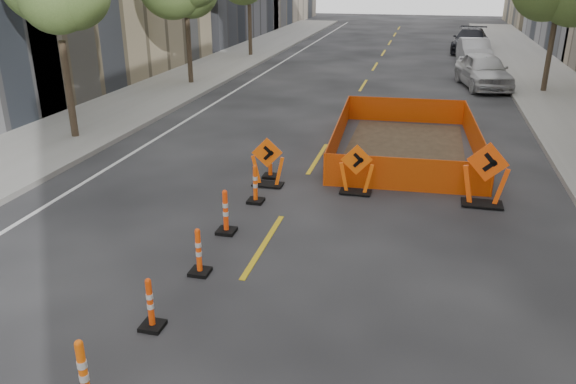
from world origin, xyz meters
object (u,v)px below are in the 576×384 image
(chevron_sign_right, at_px, (486,174))
(channelizer_4, at_px, (199,251))
(chevron_sign_center, at_px, (356,169))
(channelizer_5, at_px, (226,212))
(channelizer_3, at_px, (150,304))
(parked_car_mid, at_px, (474,52))
(channelizer_7, at_px, (270,160))
(chevron_sign_left, at_px, (268,162))
(channelizer_2, at_px, (84,374))
(channelizer_6, at_px, (255,184))
(parked_car_far, at_px, (470,40))
(parked_car_near, at_px, (483,71))

(chevron_sign_right, bearing_deg, channelizer_4, -124.21)
(chevron_sign_center, bearing_deg, channelizer_4, -127.56)
(channelizer_4, xyz_separation_m, chevron_sign_right, (5.49, 4.77, 0.34))
(channelizer_5, relative_size, chevron_sign_center, 0.76)
(channelizer_3, distance_m, parked_car_mid, 30.11)
(channelizer_4, distance_m, channelizer_7, 5.46)
(channelizer_5, height_order, chevron_sign_left, chevron_sign_left)
(chevron_sign_center, distance_m, parked_car_mid, 23.11)
(channelizer_4, relative_size, chevron_sign_center, 0.72)
(channelizer_4, distance_m, chevron_sign_left, 4.83)
(channelizer_2, relative_size, channelizer_4, 1.11)
(channelizer_3, relative_size, channelizer_5, 0.90)
(channelizer_2, xyz_separation_m, channelizer_5, (0.00, 5.46, -0.02))
(channelizer_6, height_order, parked_car_far, parked_car_far)
(chevron_sign_right, distance_m, parked_car_near, 15.56)
(channelizer_3, distance_m, channelizer_7, 7.28)
(channelizer_2, distance_m, channelizer_6, 7.28)
(channelizer_3, distance_m, chevron_sign_left, 6.65)
(chevron_sign_center, height_order, chevron_sign_right, chevron_sign_right)
(channelizer_5, xyz_separation_m, channelizer_7, (0.00, 3.64, 0.01))
(chevron_sign_right, bearing_deg, parked_car_far, 102.52)
(channelizer_3, bearing_deg, chevron_sign_right, 49.74)
(channelizer_4, distance_m, parked_car_far, 33.91)
(channelizer_5, relative_size, chevron_sign_right, 0.62)
(chevron_sign_center, bearing_deg, channelizer_3, -121.72)
(channelizer_2, bearing_deg, channelizer_6, 89.01)
(channelizer_4, bearing_deg, parked_car_mid, 76.59)
(channelizer_7, bearing_deg, channelizer_4, -88.86)
(parked_car_mid, bearing_deg, channelizer_3, -107.19)
(channelizer_4, distance_m, parked_car_mid, 28.32)
(channelizer_2, xyz_separation_m, parked_car_mid, (6.68, 31.19, 0.24))
(channelizer_2, xyz_separation_m, channelizer_7, (0.01, 9.10, -0.01))
(channelizer_3, height_order, chevron_sign_left, chevron_sign_left)
(channelizer_3, distance_m, parked_car_far, 35.71)
(channelizer_5, bearing_deg, channelizer_2, -90.02)
(chevron_sign_center, bearing_deg, channelizer_5, -140.91)
(chevron_sign_right, bearing_deg, chevron_sign_center, -166.28)
(channelizer_5, xyz_separation_m, chevron_sign_left, (0.11, 3.01, 0.16))
(chevron_sign_center, bearing_deg, channelizer_7, 154.14)
(channelizer_7, bearing_deg, chevron_sign_center, -14.31)
(channelizer_2, distance_m, chevron_sign_center, 8.82)
(channelizer_5, bearing_deg, parked_car_near, 70.10)
(chevron_sign_right, distance_m, parked_car_mid, 22.80)
(channelizer_2, height_order, chevron_sign_right, chevron_sign_right)
(parked_car_far, bearing_deg, channelizer_2, -93.80)
(parked_car_mid, relative_size, parked_car_far, 0.84)
(channelizer_5, bearing_deg, channelizer_4, -86.47)
(chevron_sign_right, bearing_deg, chevron_sign_left, -165.77)
(channelizer_4, height_order, chevron_sign_left, chevron_sign_left)
(parked_car_far, bearing_deg, channelizer_7, -97.07)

